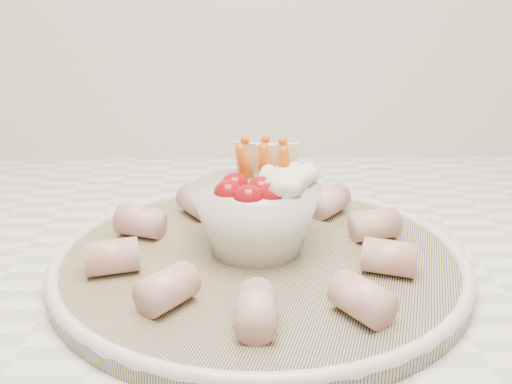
{
  "coord_description": "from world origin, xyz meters",
  "views": [
    {
      "loc": [
        -0.12,
        0.88,
        1.17
      ],
      "look_at": [
        -0.1,
        1.38,
        0.99
      ],
      "focal_mm": 40.0,
      "sensor_mm": 36.0,
      "label": 1
    }
  ],
  "objects": [
    {
      "name": "cured_meat_rolls",
      "position": [
        -0.1,
        1.37,
        0.95
      ],
      "size": [
        0.3,
        0.31,
        0.03
      ],
      "color": "#B75454",
      "rests_on": "serving_platter"
    },
    {
      "name": "veggie_bowl",
      "position": [
        -0.1,
        1.38,
        0.97
      ],
      "size": [
        0.12,
        0.12,
        0.1
      ],
      "color": "silver",
      "rests_on": "serving_platter"
    },
    {
      "name": "serving_platter",
      "position": [
        -0.1,
        1.37,
        0.93
      ],
      "size": [
        0.49,
        0.49,
        0.02
      ],
      "color": "navy",
      "rests_on": "kitchen_counter"
    }
  ]
}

